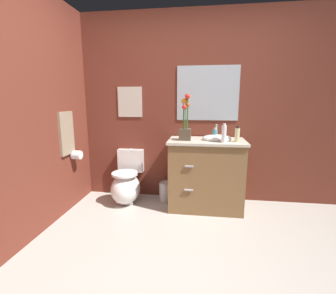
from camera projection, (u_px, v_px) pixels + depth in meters
ground_plane at (184, 278)px, 1.87m from camera, size 10.16×10.16×0.00m
wall_back at (209, 109)px, 3.19m from camera, size 4.74×0.05×2.50m
wall_left at (29, 112)px, 2.30m from camera, size 0.05×4.51×2.50m
toilet at (127, 184)px, 3.23m from camera, size 0.38×0.59×0.69m
vanity_cabinet at (206, 173)px, 3.03m from camera, size 0.94×0.56×1.06m
flower_vase at (185, 124)px, 2.90m from camera, size 0.14×0.14×0.56m
soap_bottle at (224, 134)px, 2.74m from camera, size 0.06×0.06×0.22m
lotion_bottle at (215, 134)px, 2.94m from camera, size 0.07×0.07×0.15m
hand_wash_bottle at (237, 135)px, 2.80m from camera, size 0.06×0.06×0.19m
trash_bin at (166, 192)px, 3.26m from camera, size 0.18×0.18×0.27m
wall_poster at (130, 102)px, 3.28m from camera, size 0.34×0.01×0.41m
wall_mirror at (208, 93)px, 3.12m from camera, size 0.80×0.01×0.70m
hanging_towel at (67, 133)px, 2.89m from camera, size 0.03×0.28×0.52m
toilet_paper_roll at (77, 155)px, 3.04m from camera, size 0.11×0.11×0.11m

